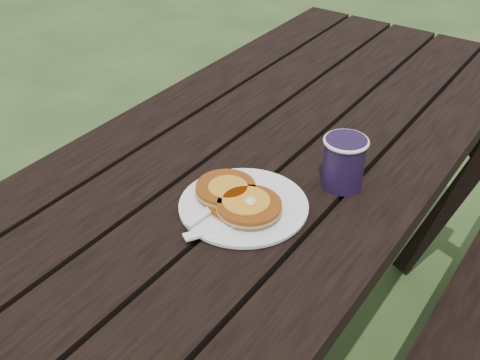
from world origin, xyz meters
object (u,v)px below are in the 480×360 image
Objects in this scene: picnic_table at (261,272)px; plate at (244,206)px; pancake_stack at (238,199)px; coffee_cup at (344,160)px.

picnic_table is 7.43× the size of plate.
picnic_table is at bearing 110.41° from pancake_stack.
picnic_table is 16.78× the size of coffee_cup.
pancake_stack is at bearing -137.61° from plate.
picnic_table is at bearing 112.94° from plate.
picnic_table is at bearing 170.94° from coffee_cup.
pancake_stack is at bearing -69.59° from picnic_table.
plate is (0.09, -0.21, 0.39)m from picnic_table.
plate reaches higher than picnic_table.
plate is 0.22m from coffee_cup.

